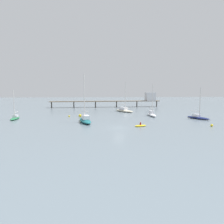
{
  "coord_description": "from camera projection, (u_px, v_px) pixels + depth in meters",
  "views": [
    {
      "loc": [
        -5.32,
        -44.73,
        8.5
      ],
      "look_at": [
        0.0,
        19.53,
        1.5
      ],
      "focal_mm": 32.21,
      "sensor_mm": 36.0,
      "label": 1
    }
  ],
  "objects": [
    {
      "name": "ground_plane",
      "position": [
        119.0,
        128.0,
        45.67
      ],
      "size": [
        400.0,
        400.0,
        0.0
      ],
      "primitive_type": "plane",
      "color": "slate"
    },
    {
      "name": "mooring_buoy_outer",
      "position": [
        69.0,
        116.0,
        64.48
      ],
      "size": [
        0.52,
        0.52,
        0.52
      ],
      "primitive_type": "sphere",
      "color": "yellow",
      "rests_on": "ground_plane"
    },
    {
      "name": "pier",
      "position": [
        132.0,
        99.0,
        102.36
      ],
      "size": [
        55.21,
        7.25,
        7.42
      ],
      "color": "brown",
      "rests_on": "ground_plane"
    },
    {
      "name": "sailboat_cream",
      "position": [
        124.0,
        110.0,
        79.39
      ],
      "size": [
        7.62,
        9.92,
        12.0
      ],
      "color": "beige",
      "rests_on": "ground_plane"
    },
    {
      "name": "sailboat_teal",
      "position": [
        85.0,
        119.0,
        52.96
      ],
      "size": [
        4.65,
        10.1,
        12.81
      ],
      "color": "#1E727A",
      "rests_on": "ground_plane"
    },
    {
      "name": "mooring_buoy_far",
      "position": [
        212.0,
        125.0,
        47.16
      ],
      "size": [
        0.6,
        0.6,
        0.6
      ],
      "primitive_type": "sphere",
      "color": "yellow",
      "rests_on": "ground_plane"
    },
    {
      "name": "mooring_buoy_mid",
      "position": [
        80.0,
        116.0,
        64.31
      ],
      "size": [
        0.88,
        0.88,
        0.88
      ],
      "primitive_type": "sphere",
      "color": "yellow",
      "rests_on": "ground_plane"
    },
    {
      "name": "sailboat_green",
      "position": [
        15.0,
        117.0,
        58.7
      ],
      "size": [
        1.94,
        6.46,
        8.57
      ],
      "color": "#287F4C",
      "rests_on": "ground_plane"
    },
    {
      "name": "dinghy_yellow",
      "position": [
        140.0,
        126.0,
        47.42
      ],
      "size": [
        3.33,
        2.37,
        1.14
      ],
      "color": "yellow",
      "rests_on": "ground_plane"
    },
    {
      "name": "sailboat_white",
      "position": [
        152.0,
        114.0,
        66.13
      ],
      "size": [
        1.82,
        7.68,
        10.41
      ],
      "color": "white",
      "rests_on": "ground_plane"
    },
    {
      "name": "sailboat_navy",
      "position": [
        198.0,
        117.0,
        59.81
      ],
      "size": [
        5.25,
        7.7,
        9.32
      ],
      "color": "navy",
      "rests_on": "ground_plane"
    }
  ]
}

